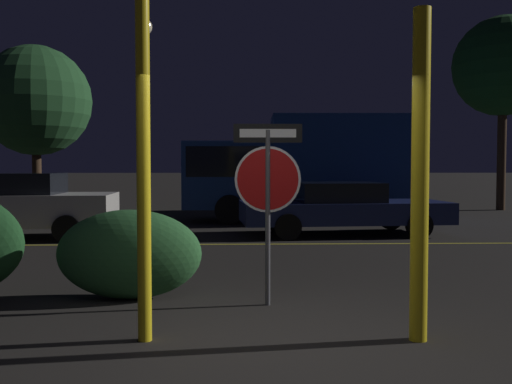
% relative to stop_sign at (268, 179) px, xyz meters
% --- Properties ---
extents(ground_plane, '(260.00, 260.00, 0.00)m').
position_rel_stop_sign_xyz_m(ground_plane, '(-0.00, -1.64, -1.50)').
color(ground_plane, black).
extents(road_center_stripe, '(33.21, 0.12, 0.01)m').
position_rel_stop_sign_xyz_m(road_center_stripe, '(-0.00, 5.26, -1.50)').
color(road_center_stripe, gold).
rests_on(road_center_stripe, ground_plane).
extents(stop_sign, '(0.81, 0.06, 2.15)m').
position_rel_stop_sign_xyz_m(stop_sign, '(0.00, 0.00, 0.00)').
color(stop_sign, '#4C4C51').
rests_on(stop_sign, ground_plane).
extents(yellow_pole_left, '(0.13, 0.13, 3.60)m').
position_rel_stop_sign_xyz_m(yellow_pole_left, '(-1.24, -1.35, 0.30)').
color(yellow_pole_left, yellow).
rests_on(yellow_pole_left, ground_plane).
extents(yellow_pole_right, '(0.17, 0.17, 3.13)m').
position_rel_stop_sign_xyz_m(yellow_pole_right, '(1.36, -1.42, 0.06)').
color(yellow_pole_right, yellow).
rests_on(yellow_pole_right, ground_plane).
extents(hedge_bush_1, '(1.80, 0.78, 1.12)m').
position_rel_stop_sign_xyz_m(hedge_bush_1, '(-1.71, 0.37, -0.94)').
color(hedge_bush_1, '#2D6633').
rests_on(hedge_bush_1, ground_plane).
extents(passing_car_1, '(4.63, 2.11, 1.49)m').
position_rel_stop_sign_xyz_m(passing_car_1, '(-5.46, 6.42, -0.75)').
color(passing_car_1, silver).
rests_on(passing_car_1, ground_plane).
extents(passing_car_2, '(5.11, 2.36, 1.26)m').
position_rel_stop_sign_xyz_m(passing_car_2, '(2.15, 6.89, -0.85)').
color(passing_car_2, navy).
rests_on(passing_car_2, ground_plane).
extents(delivery_truck, '(6.89, 2.58, 3.14)m').
position_rel_stop_sign_xyz_m(delivery_truck, '(1.51, 10.41, 0.15)').
color(delivery_truck, navy).
rests_on(delivery_truck, ground_plane).
extents(street_lamp, '(0.50, 0.50, 6.01)m').
position_rel_stop_sign_xyz_m(street_lamp, '(-3.15, 10.41, 2.66)').
color(street_lamp, '#4C4C51').
rests_on(street_lamp, ground_plane).
extents(tree_0, '(3.92, 3.92, 5.95)m').
position_rel_stop_sign_xyz_m(tree_0, '(-7.62, 14.01, 2.48)').
color(tree_0, '#422D1E').
rests_on(tree_0, ground_plane).
extents(tree_1, '(3.69, 3.69, 7.21)m').
position_rel_stop_sign_xyz_m(tree_1, '(9.49, 14.34, 3.84)').
color(tree_1, '#422D1E').
rests_on(tree_1, ground_plane).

